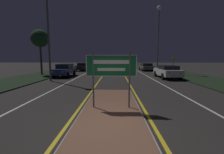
# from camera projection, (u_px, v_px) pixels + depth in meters

# --- Properties ---
(ground_plane) EXTENTS (160.00, 160.00, 0.00)m
(ground_plane) POSITION_uv_depth(u_px,v_px,m) (110.00, 129.00, 4.63)
(ground_plane) COLOR #282623
(median_island) EXTENTS (2.46, 7.41, 0.10)m
(median_island) POSITION_uv_depth(u_px,v_px,m) (111.00, 108.00, 6.45)
(median_island) COLOR #999993
(median_island) RESTS_ON ground_plane
(verge_left) EXTENTS (5.00, 100.00, 0.08)m
(verge_left) POSITION_uv_depth(u_px,v_px,m) (57.00, 72.00, 24.66)
(verge_left) COLOR black
(verge_left) RESTS_ON ground_plane
(verge_right) EXTENTS (5.00, 100.00, 0.08)m
(verge_right) POSITION_uv_depth(u_px,v_px,m) (172.00, 72.00, 24.28)
(verge_right) COLOR black
(verge_right) RESTS_ON ground_plane
(centre_line_yellow_left) EXTENTS (0.12, 70.00, 0.01)m
(centre_line_yellow_left) POSITION_uv_depth(u_px,v_px,m) (107.00, 70.00, 29.47)
(centre_line_yellow_left) COLOR gold
(centre_line_yellow_left) RESTS_ON ground_plane
(centre_line_yellow_right) EXTENTS (0.12, 70.00, 0.01)m
(centre_line_yellow_right) POSITION_uv_depth(u_px,v_px,m) (121.00, 70.00, 29.41)
(centre_line_yellow_right) COLOR gold
(centre_line_yellow_right) RESTS_ON ground_plane
(lane_line_white_left) EXTENTS (0.12, 70.00, 0.01)m
(lane_line_white_left) POSITION_uv_depth(u_px,v_px,m) (93.00, 70.00, 29.52)
(lane_line_white_left) COLOR silver
(lane_line_white_left) RESTS_ON ground_plane
(lane_line_white_right) EXTENTS (0.12, 70.00, 0.01)m
(lane_line_white_right) POSITION_uv_depth(u_px,v_px,m) (136.00, 70.00, 29.35)
(lane_line_white_right) COLOR silver
(lane_line_white_right) RESTS_ON ground_plane
(edge_line_white_left) EXTENTS (0.10, 70.00, 0.01)m
(edge_line_white_left) POSITION_uv_depth(u_px,v_px,m) (78.00, 70.00, 29.58)
(edge_line_white_left) COLOR silver
(edge_line_white_left) RESTS_ON ground_plane
(edge_line_white_right) EXTENTS (0.10, 70.00, 0.01)m
(edge_line_white_right) POSITION_uv_depth(u_px,v_px,m) (151.00, 70.00, 29.29)
(edge_line_white_right) COLOR silver
(edge_line_white_right) RESTS_ON ground_plane
(highway_sign) EXTENTS (2.11, 0.07, 2.33)m
(highway_sign) POSITION_uv_depth(u_px,v_px,m) (111.00, 68.00, 6.24)
(highway_sign) COLOR #56565B
(highway_sign) RESTS_ON median_island
(streetlight_left_near) EXTENTS (0.52, 0.52, 9.15)m
(streetlight_left_near) POSITION_uv_depth(u_px,v_px,m) (48.00, 19.00, 13.95)
(streetlight_left_near) COLOR #56565B
(streetlight_left_near) RESTS_ON ground_plane
(streetlight_right_near) EXTENTS (0.61, 0.61, 9.44)m
(streetlight_right_near) POSITION_uv_depth(u_px,v_px,m) (158.00, 27.00, 20.94)
(streetlight_right_near) COLOR #56565B
(streetlight_right_near) RESTS_ON ground_plane
(car_receding_0) EXTENTS (1.96, 4.76, 1.43)m
(car_receding_0) POSITION_uv_depth(u_px,v_px,m) (167.00, 71.00, 16.79)
(car_receding_0) COLOR silver
(car_receding_0) RESTS_ON ground_plane
(car_receding_1) EXTENTS (2.04, 4.73, 1.35)m
(car_receding_1) POSITION_uv_depth(u_px,v_px,m) (146.00, 67.00, 27.43)
(car_receding_1) COLOR #4C514C
(car_receding_1) RESTS_ON ground_plane
(car_approaching_0) EXTENTS (1.86, 4.44, 1.53)m
(car_approaching_0) POSITION_uv_depth(u_px,v_px,m) (65.00, 70.00, 18.34)
(car_approaching_0) COLOR navy
(car_approaching_0) RESTS_ON ground_plane
(car_approaching_1) EXTENTS (1.89, 4.35, 1.40)m
(car_approaching_1) POSITION_uv_depth(u_px,v_px,m) (83.00, 67.00, 27.35)
(car_approaching_1) COLOR black
(car_approaching_1) RESTS_ON ground_plane
(warning_sign) EXTENTS (0.60, 0.06, 2.39)m
(warning_sign) POSITION_uv_depth(u_px,v_px,m) (174.00, 63.00, 21.02)
(warning_sign) COLOR #56565B
(warning_sign) RESTS_ON verge_right
(roadside_palm_left) EXTENTS (2.24, 2.24, 5.84)m
(roadside_palm_left) POSITION_uv_depth(u_px,v_px,m) (40.00, 39.00, 19.36)
(roadside_palm_left) COLOR #4C3823
(roadside_palm_left) RESTS_ON verge_left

